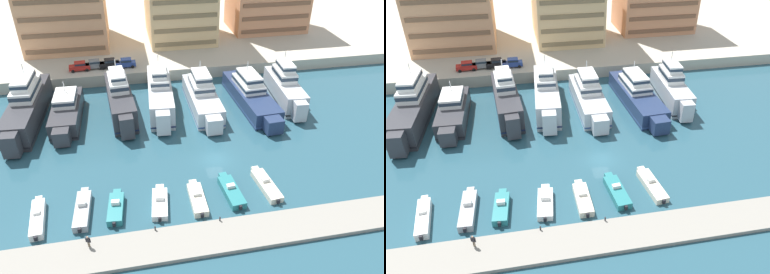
% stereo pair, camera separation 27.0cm
% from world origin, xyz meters
% --- Properties ---
extents(ground_plane, '(400.00, 400.00, 0.00)m').
position_xyz_m(ground_plane, '(0.00, 0.00, 0.00)').
color(ground_plane, '#285160').
extents(quay_promenade, '(180.00, 70.00, 2.34)m').
position_xyz_m(quay_promenade, '(0.00, 62.34, 1.17)').
color(quay_promenade, '#BCB29E').
rests_on(quay_promenade, ground).
extents(pier_dock, '(120.00, 4.80, 0.51)m').
position_xyz_m(pier_dock, '(0.00, -14.42, 0.26)').
color(pier_dock, gray).
rests_on(pier_dock, ground).
extents(yacht_charcoal_far_left, '(5.59, 22.24, 9.19)m').
position_xyz_m(yacht_charcoal_far_left, '(-28.53, 16.66, 2.75)').
color(yacht_charcoal_far_left, '#333338').
rests_on(yacht_charcoal_far_left, ground).
extents(yacht_charcoal_left, '(4.81, 16.30, 6.27)m').
position_xyz_m(yacht_charcoal_left, '(-22.18, 15.32, 1.79)').
color(yacht_charcoal_left, '#333338').
rests_on(yacht_charcoal_left, ground).
extents(yacht_charcoal_mid_left, '(5.26, 18.75, 8.96)m').
position_xyz_m(yacht_charcoal_mid_left, '(-13.13, 16.46, 2.74)').
color(yacht_charcoal_mid_left, '#333338').
rests_on(yacht_charcoal_mid_left, ground).
extents(yacht_silver_center_left, '(5.28, 20.11, 8.83)m').
position_xyz_m(yacht_silver_center_left, '(-6.06, 17.28, 2.68)').
color(yacht_silver_center_left, silver).
rests_on(yacht_silver_center_left, ground).
extents(yacht_silver_center, '(4.72, 18.39, 8.08)m').
position_xyz_m(yacht_silver_center, '(1.23, 15.38, 2.25)').
color(yacht_silver_center, silver).
rests_on(yacht_silver_center, ground).
extents(yacht_navy_center_right, '(6.04, 20.97, 7.32)m').
position_xyz_m(yacht_navy_center_right, '(10.11, 14.98, 1.97)').
color(yacht_navy_center_right, navy).
rests_on(yacht_navy_center_right, ground).
extents(yacht_silver_mid_right, '(4.66, 16.58, 8.80)m').
position_xyz_m(yacht_silver_mid_right, '(16.70, 15.30, 2.59)').
color(yacht_silver_mid_right, silver).
rests_on(yacht_silver_mid_right, ground).
extents(motorboat_white_far_left, '(2.00, 7.05, 1.38)m').
position_xyz_m(motorboat_white_far_left, '(-23.85, -7.80, 0.52)').
color(motorboat_white_far_left, white).
rests_on(motorboat_white_far_left, ground).
extents(motorboat_grey_left, '(2.05, 7.30, 1.53)m').
position_xyz_m(motorboat_grey_left, '(-18.65, -7.36, 0.52)').
color(motorboat_grey_left, '#9EA3A8').
rests_on(motorboat_grey_left, ground).
extents(motorboat_teal_mid_left, '(2.25, 6.09, 1.49)m').
position_xyz_m(motorboat_teal_mid_left, '(-14.63, -7.80, 0.51)').
color(motorboat_teal_mid_left, teal).
rests_on(motorboat_teal_mid_left, ground).
extents(motorboat_white_center_left, '(2.51, 6.26, 1.37)m').
position_xyz_m(motorboat_white_center_left, '(-9.20, -7.88, 0.45)').
color(motorboat_white_center_left, white).
rests_on(motorboat_white_center_left, ground).
extents(motorboat_cream_center, '(1.84, 6.52, 1.32)m').
position_xyz_m(motorboat_cream_center, '(-4.44, -8.05, 0.48)').
color(motorboat_cream_center, beige).
rests_on(motorboat_cream_center, ground).
extents(motorboat_teal_center_right, '(2.43, 6.91, 1.42)m').
position_xyz_m(motorboat_teal_center_right, '(0.15, -7.54, 0.50)').
color(motorboat_teal_center_right, teal).
rests_on(motorboat_teal_center_right, ground).
extents(motorboat_cream_mid_right, '(2.49, 7.29, 1.33)m').
position_xyz_m(motorboat_cream_mid_right, '(5.06, -7.15, 0.45)').
color(motorboat_cream_mid_right, beige).
rests_on(motorboat_cream_mid_right, ground).
extents(car_red_far_left, '(4.20, 2.12, 1.80)m').
position_xyz_m(car_red_far_left, '(-20.62, 30.71, 3.31)').
color(car_red_far_left, red).
rests_on(car_red_far_left, quay_promenade).
extents(car_grey_left, '(4.20, 2.13, 1.80)m').
position_xyz_m(car_grey_left, '(-17.84, 31.12, 3.31)').
color(car_grey_left, slate).
rests_on(car_grey_left, quay_promenade).
extents(car_black_mid_left, '(4.25, 2.24, 1.80)m').
position_xyz_m(car_black_mid_left, '(-14.77, 31.13, 3.31)').
color(car_black_mid_left, black).
rests_on(car_black_mid_left, quay_promenade).
extents(car_blue_center_left, '(4.12, 1.96, 1.80)m').
position_xyz_m(car_blue_center_left, '(-11.50, 30.68, 3.31)').
color(car_blue_center_left, '#28428E').
rests_on(car_blue_center_left, quay_promenade).
extents(pedestrian_near_edge, '(0.58, 0.38, 1.62)m').
position_xyz_m(pedestrian_near_edge, '(-17.64, -13.27, 1.47)').
color(pedestrian_near_edge, '#7A6B56').
rests_on(pedestrian_near_edge, pier_dock).
extents(bollard_west, '(0.20, 0.20, 0.61)m').
position_xyz_m(bollard_west, '(-17.93, -12.27, 0.84)').
color(bollard_west, '#2D2D33').
rests_on(bollard_west, pier_dock).
extents(bollard_west_mid, '(0.20, 0.20, 0.61)m').
position_xyz_m(bollard_west_mid, '(-10.25, -12.27, 0.84)').
color(bollard_west_mid, '#2D2D33').
rests_on(bollard_west_mid, pier_dock).
extents(bollard_east_mid, '(0.20, 0.20, 0.61)m').
position_xyz_m(bollard_east_mid, '(-2.56, -12.27, 0.84)').
color(bollard_east_mid, '#2D2D33').
rests_on(bollard_east_mid, pier_dock).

